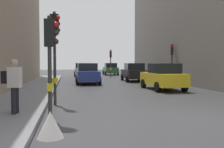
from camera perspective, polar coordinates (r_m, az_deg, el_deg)
ground_plane at (r=9.12m, az=17.99°, el=-9.03°), size 120.00×120.00×0.00m
sidewalk_kerb at (r=14.17m, az=-18.24°, el=-4.61°), size 2.50×40.00×0.16m
traffic_light_near_left at (r=8.16m, az=-13.50°, el=5.45°), size 0.44×0.25×3.24m
traffic_light_near_right at (r=11.21m, az=-12.52°, el=7.14°), size 0.44×0.38×3.95m
traffic_light_far_median at (r=31.59m, az=-0.30°, el=3.50°), size 0.25×0.43×3.40m
traffic_light_mid_street at (r=22.97m, az=13.14°, el=3.87°), size 0.33×0.45×3.44m
car_yellow_taxi at (r=17.46m, az=11.23°, el=-0.58°), size 2.12×4.25×1.76m
car_dark_suv at (r=25.10m, az=4.84°, el=0.39°), size 2.15×4.27×1.76m
car_green_estate at (r=38.07m, az=-0.35°, el=1.12°), size 2.07×4.23×1.76m
car_white_compact at (r=27.54m, az=-5.61°, el=0.57°), size 2.08×4.23×1.76m
car_blue_van at (r=22.16m, az=-5.45°, el=0.10°), size 2.06×4.22×1.76m
car_silver_hatchback at (r=34.63m, az=-6.74°, el=0.96°), size 2.08×4.23×1.76m
pedestrian_with_black_backpack at (r=8.89m, az=-21.00°, el=-1.81°), size 0.65×0.41×1.77m
warning_sign_triangle at (r=6.45m, az=-13.51°, el=-10.84°), size 0.64×0.64×0.65m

